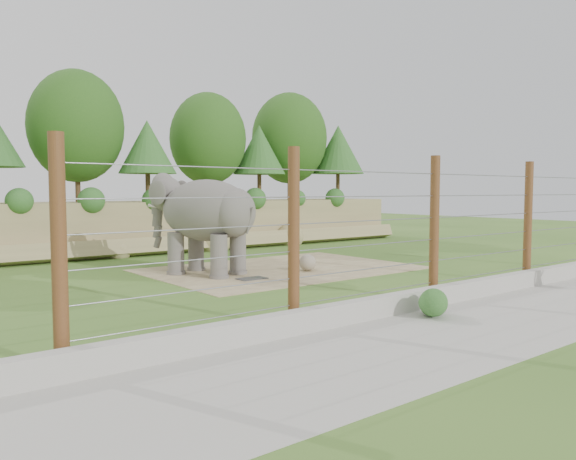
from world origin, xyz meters
TOP-DOWN VIEW (x-y plane):
  - ground at (0.00, 0.00)m, footprint 90.00×90.00m
  - back_embankment at (0.59, 12.68)m, footprint 30.00×5.52m
  - dirt_patch at (0.50, 3.00)m, footprint 10.00×7.00m
  - drain_grate at (-1.89, 1.62)m, footprint 1.00×0.60m
  - elephant at (-2.49, 3.59)m, footprint 3.48×4.85m
  - stone_ball at (0.85, 1.89)m, footprint 0.64×0.64m
  - retaining_wall at (0.00, -5.00)m, footprint 26.00×0.35m
  - walkway at (0.00, -7.00)m, footprint 26.00×4.00m
  - barrier_fence at (0.00, -4.50)m, footprint 20.26×0.26m
  - walkway_shrub at (-1.78, -5.80)m, footprint 0.71×0.71m

SIDE VIEW (x-z plane):
  - ground at x=0.00m, z-range 0.00..0.00m
  - walkway at x=0.00m, z-range 0.00..0.01m
  - dirt_patch at x=0.50m, z-range 0.00..0.02m
  - drain_grate at x=-1.89m, z-range 0.02..0.05m
  - retaining_wall at x=0.00m, z-range 0.00..0.50m
  - stone_ball at x=0.85m, z-range 0.02..0.66m
  - walkway_shrub at x=-1.78m, z-range 0.01..0.72m
  - elephant at x=-2.49m, z-range 0.00..3.61m
  - barrier_fence at x=0.00m, z-range 0.00..4.00m
  - back_embankment at x=0.59m, z-range -0.42..8.35m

